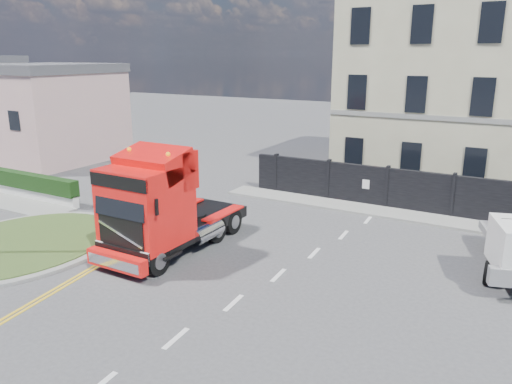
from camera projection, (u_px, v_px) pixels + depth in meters
The scene contains 10 objects.
ground at pixel (213, 255), 18.63m from camera, with size 120.00×120.00×0.00m, color #424244.
traffic_island at pixel (21, 244), 19.42m from camera, with size 6.80×6.80×0.17m.
hedge_wall at pixel (22, 184), 25.87m from camera, with size 8.00×0.55×1.35m.
pavement_side at pixel (4, 202), 25.13m from camera, with size 8.50×1.80×0.10m, color gray.
seaside_bldg_pink at pixel (48, 117), 34.88m from camera, with size 8.00×8.00×6.00m, color #C4999A.
seaside_bldg_cream at pixel (4, 114), 40.50m from camera, with size 9.00×8.00×5.00m, color silver.
hoarding_fence at pixel (442, 195), 22.79m from camera, with size 18.80×0.25×2.00m.
georgian_building at pixel (464, 81), 28.06m from camera, with size 12.30×10.30×12.80m.
pavement_far at pixel (424, 218), 22.55m from camera, with size 20.00×1.60×0.12m, color gray.
truck at pixel (159, 209), 18.18m from camera, with size 2.53×6.61×3.95m.
Camera 1 is at (9.95, -14.27, 7.24)m, focal length 35.00 mm.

